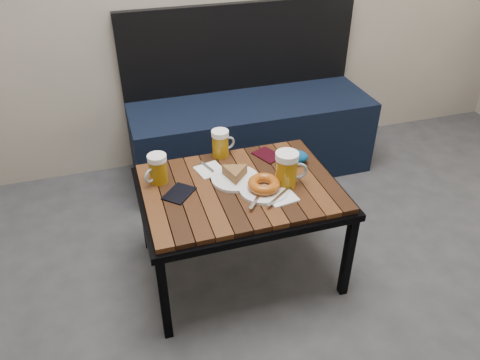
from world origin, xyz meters
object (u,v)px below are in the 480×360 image
object	(u,v)px
plate_pie	(235,175)
knit_pouch	(293,157)
plate_bagel	(264,186)
beer_mug_centre	(221,143)
beer_mug_right	(287,169)
passport_burgundy	(268,155)
passport_navy	(179,193)
cafe_table	(240,194)
bench	(250,128)
beer_mug_left	(158,169)

from	to	relation	value
plate_pie	knit_pouch	distance (m)	0.29
plate_bagel	beer_mug_centre	bearing A→B (deg)	105.80
plate_bagel	beer_mug_right	bearing A→B (deg)	9.73
passport_burgundy	knit_pouch	size ratio (longest dim) A/B	0.93
plate_bagel	passport_burgundy	size ratio (longest dim) A/B	1.99
plate_pie	knit_pouch	bearing A→B (deg)	11.11
beer_mug_centre	passport_burgundy	world-z (taller)	beer_mug_centre
beer_mug_centre	beer_mug_right	distance (m)	0.37
beer_mug_right	passport_navy	world-z (taller)	beer_mug_right
beer_mug_centre	passport_burgundy	bearing A→B (deg)	-34.54
cafe_table	passport_burgundy	size ratio (longest dim) A/B	6.68
cafe_table	passport_burgundy	world-z (taller)	passport_burgundy
bench	passport_navy	xyz separation A→B (m)	(-0.57, -0.82, 0.20)
bench	beer_mug_left	size ratio (longest dim) A/B	10.92
beer_mug_right	passport_navy	distance (m)	0.45
bench	plate_bagel	distance (m)	0.96
beer_mug_centre	plate_pie	size ratio (longest dim) A/B	0.62
cafe_table	beer_mug_right	world-z (taller)	beer_mug_right
knit_pouch	beer_mug_centre	bearing A→B (deg)	151.76
beer_mug_left	plate_pie	xyz separation A→B (m)	(0.31, -0.08, -0.04)
plate_pie	passport_burgundy	bearing A→B (deg)	35.96
bench	beer_mug_centre	xyz separation A→B (m)	(-0.33, -0.57, 0.26)
knit_pouch	cafe_table	bearing A→B (deg)	-159.55
plate_bagel	passport_navy	bearing A→B (deg)	166.20
bench	beer_mug_left	world-z (taller)	bench
passport_navy	passport_burgundy	world-z (taller)	same
plate_pie	plate_bagel	size ratio (longest dim) A/B	0.81
plate_bagel	knit_pouch	xyz separation A→B (m)	(0.20, 0.17, 0.01)
bench	beer_mug_left	distance (m)	0.99
beer_mug_left	knit_pouch	bearing A→B (deg)	142.37
beer_mug_left	plate_pie	world-z (taller)	beer_mug_left
bench	beer_mug_left	bearing A→B (deg)	-132.15
bench	cafe_table	bearing A→B (deg)	-110.97
bench	beer_mug_left	xyz separation A→B (m)	(-0.64, -0.71, 0.26)
beer_mug_right	passport_navy	xyz separation A→B (m)	(-0.44, 0.06, -0.07)
plate_bagel	bench	bearing A→B (deg)	75.22
beer_mug_right	plate_bagel	distance (m)	0.12
cafe_table	beer_mug_left	world-z (taller)	beer_mug_left
cafe_table	beer_mug_right	bearing A→B (deg)	-14.75
beer_mug_centre	knit_pouch	world-z (taller)	beer_mug_centre
bench	knit_pouch	world-z (taller)	bench
plate_pie	knit_pouch	world-z (taller)	knit_pouch
cafe_table	passport_burgundy	xyz separation A→B (m)	(0.19, 0.19, 0.05)
beer_mug_centre	beer_mug_right	bearing A→B (deg)	-73.56
beer_mug_left	beer_mug_right	distance (m)	0.54
plate_pie	passport_burgundy	world-z (taller)	plate_pie
cafe_table	beer_mug_right	xyz separation A→B (m)	(0.19, -0.05, 0.12)
bench	beer_mug_centre	distance (m)	0.71
bench	beer_mug_centre	world-z (taller)	bench
beer_mug_centre	plate_bagel	world-z (taller)	beer_mug_centre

